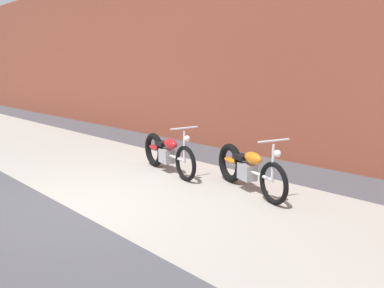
# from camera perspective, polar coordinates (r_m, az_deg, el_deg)

# --- Properties ---
(ground_plane) EXTENTS (80.00, 80.00, 0.00)m
(ground_plane) POSITION_cam_1_polar(r_m,az_deg,el_deg) (6.04, -18.16, -9.40)
(ground_plane) COLOR #47474C
(sidewalk_slab) EXTENTS (36.00, 3.50, 0.01)m
(sidewalk_slab) POSITION_cam_1_polar(r_m,az_deg,el_deg) (6.95, -5.20, -6.08)
(sidewalk_slab) COLOR #9E998E
(sidewalk_slab) RESTS_ON ground
(brick_building_wall) EXTENTS (36.00, 0.50, 5.28)m
(brick_building_wall) POSITION_cam_1_polar(r_m,az_deg,el_deg) (9.24, 11.63, 14.67)
(brick_building_wall) COLOR brown
(brick_building_wall) RESTS_ON ground
(motorcycle_red) EXTENTS (1.98, 0.73, 1.03)m
(motorcycle_red) POSITION_cam_1_polar(r_m,az_deg,el_deg) (7.67, -4.16, -1.30)
(motorcycle_red) COLOR black
(motorcycle_red) RESTS_ON ground
(motorcycle_orange) EXTENTS (1.92, 0.89, 1.03)m
(motorcycle_orange) POSITION_cam_1_polar(r_m,az_deg,el_deg) (6.58, 8.11, -3.57)
(motorcycle_orange) COLOR black
(motorcycle_orange) RESTS_ON ground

